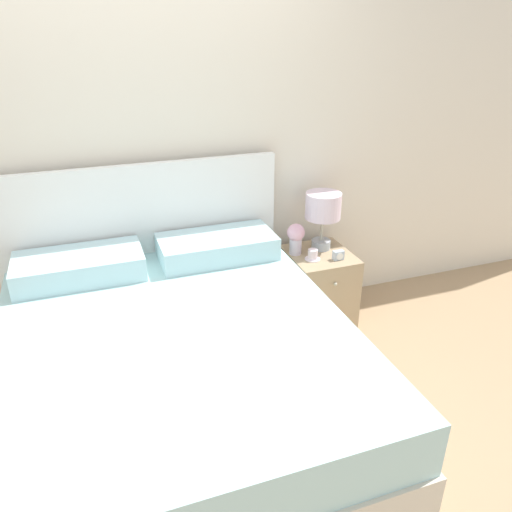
{
  "coord_description": "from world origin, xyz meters",
  "views": [
    {
      "loc": [
        -0.31,
        -2.94,
        1.93
      ],
      "look_at": [
        0.56,
        -0.53,
        0.7
      ],
      "focal_mm": 35.0,
      "sensor_mm": 36.0,
      "label": 1
    }
  ],
  "objects_px": {
    "teacup": "(313,255)",
    "table_lamp": "(323,210)",
    "alarm_clock": "(338,255)",
    "flower_vase": "(296,237)",
    "nightstand": "(318,287)",
    "bed": "(177,368)"
  },
  "relations": [
    {
      "from": "table_lamp",
      "to": "alarm_clock",
      "type": "xyz_separation_m",
      "value": [
        0.03,
        -0.19,
        -0.25
      ]
    },
    {
      "from": "flower_vase",
      "to": "bed",
      "type": "bearing_deg",
      "value": -143.76
    },
    {
      "from": "teacup",
      "to": "table_lamp",
      "type": "bearing_deg",
      "value": 47.26
    },
    {
      "from": "table_lamp",
      "to": "teacup",
      "type": "xyz_separation_m",
      "value": [
        -0.13,
        -0.14,
        -0.25
      ]
    },
    {
      "from": "bed",
      "to": "nightstand",
      "type": "bearing_deg",
      "value": 30.08
    },
    {
      "from": "table_lamp",
      "to": "flower_vase",
      "type": "xyz_separation_m",
      "value": [
        -0.2,
        -0.02,
        -0.16
      ]
    },
    {
      "from": "teacup",
      "to": "alarm_clock",
      "type": "relative_size",
      "value": 1.44
    },
    {
      "from": "flower_vase",
      "to": "alarm_clock",
      "type": "height_order",
      "value": "flower_vase"
    },
    {
      "from": "nightstand",
      "to": "table_lamp",
      "type": "xyz_separation_m",
      "value": [
        0.04,
        0.08,
        0.53
      ]
    },
    {
      "from": "table_lamp",
      "to": "teacup",
      "type": "distance_m",
      "value": 0.31
    },
    {
      "from": "nightstand",
      "to": "alarm_clock",
      "type": "distance_m",
      "value": 0.31
    },
    {
      "from": "nightstand",
      "to": "table_lamp",
      "type": "relative_size",
      "value": 1.28
    },
    {
      "from": "bed",
      "to": "table_lamp",
      "type": "xyz_separation_m",
      "value": [
        1.15,
        0.72,
        0.46
      ]
    },
    {
      "from": "table_lamp",
      "to": "alarm_clock",
      "type": "distance_m",
      "value": 0.32
    },
    {
      "from": "table_lamp",
      "to": "teacup",
      "type": "relative_size",
      "value": 3.87
    },
    {
      "from": "alarm_clock",
      "to": "nightstand",
      "type": "bearing_deg",
      "value": 121.66
    },
    {
      "from": "alarm_clock",
      "to": "table_lamp",
      "type": "bearing_deg",
      "value": 98.75
    },
    {
      "from": "teacup",
      "to": "alarm_clock",
      "type": "height_order",
      "value": "teacup"
    },
    {
      "from": "bed",
      "to": "nightstand",
      "type": "distance_m",
      "value": 1.29
    },
    {
      "from": "flower_vase",
      "to": "teacup",
      "type": "distance_m",
      "value": 0.17
    },
    {
      "from": "flower_vase",
      "to": "table_lamp",
      "type": "bearing_deg",
      "value": 5.38
    },
    {
      "from": "nightstand",
      "to": "teacup",
      "type": "relative_size",
      "value": 4.93
    }
  ]
}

